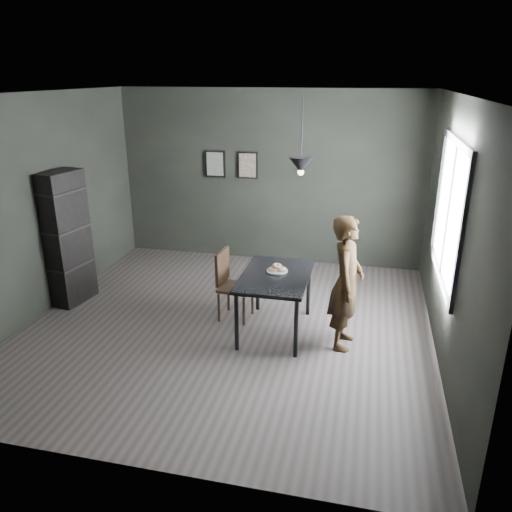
% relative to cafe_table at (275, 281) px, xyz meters
% --- Properties ---
extents(ground, '(5.00, 5.00, 0.00)m').
position_rel_cafe_table_xyz_m(ground, '(-0.60, 0.00, -0.67)').
color(ground, '#332E2C').
rests_on(ground, ground).
extents(back_wall, '(5.00, 0.10, 2.80)m').
position_rel_cafe_table_xyz_m(back_wall, '(-0.60, 2.50, 0.73)').
color(back_wall, black).
rests_on(back_wall, ground).
extents(ceiling, '(5.00, 5.00, 0.02)m').
position_rel_cafe_table_xyz_m(ceiling, '(-0.60, 0.00, 2.13)').
color(ceiling, silver).
rests_on(ceiling, ground).
extents(window_assembly, '(0.04, 1.96, 1.56)m').
position_rel_cafe_table_xyz_m(window_assembly, '(1.87, 0.20, 0.93)').
color(window_assembly, white).
rests_on(window_assembly, ground).
extents(cafe_table, '(0.80, 1.20, 0.75)m').
position_rel_cafe_table_xyz_m(cafe_table, '(0.00, 0.00, 0.00)').
color(cafe_table, black).
rests_on(cafe_table, ground).
extents(white_plate, '(0.23, 0.23, 0.01)m').
position_rel_cafe_table_xyz_m(white_plate, '(0.00, 0.10, 0.08)').
color(white_plate, white).
rests_on(white_plate, cafe_table).
extents(donut_pile, '(0.22, 0.18, 0.09)m').
position_rel_cafe_table_xyz_m(donut_pile, '(0.00, 0.10, 0.13)').
color(donut_pile, beige).
rests_on(donut_pile, white_plate).
extents(woman, '(0.42, 0.60, 1.57)m').
position_rel_cafe_table_xyz_m(woman, '(0.84, -0.14, 0.11)').
color(woman, black).
rests_on(woman, ground).
extents(wood_chair, '(0.43, 0.43, 0.91)m').
position_rel_cafe_table_xyz_m(wood_chair, '(-0.64, 0.24, -0.15)').
color(wood_chair, black).
rests_on(wood_chair, ground).
extents(shelf_unit, '(0.44, 0.66, 1.82)m').
position_rel_cafe_table_xyz_m(shelf_unit, '(-2.92, 0.24, 0.24)').
color(shelf_unit, black).
rests_on(shelf_unit, ground).
extents(pendant_lamp, '(0.28, 0.28, 0.86)m').
position_rel_cafe_table_xyz_m(pendant_lamp, '(0.25, 0.10, 1.38)').
color(pendant_lamp, black).
rests_on(pendant_lamp, ground).
extents(framed_print_left, '(0.34, 0.04, 0.44)m').
position_rel_cafe_table_xyz_m(framed_print_left, '(-1.50, 2.47, 0.93)').
color(framed_print_left, black).
rests_on(framed_print_left, ground).
extents(framed_print_right, '(0.34, 0.04, 0.44)m').
position_rel_cafe_table_xyz_m(framed_print_right, '(-0.95, 2.47, 0.93)').
color(framed_print_right, black).
rests_on(framed_print_right, ground).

